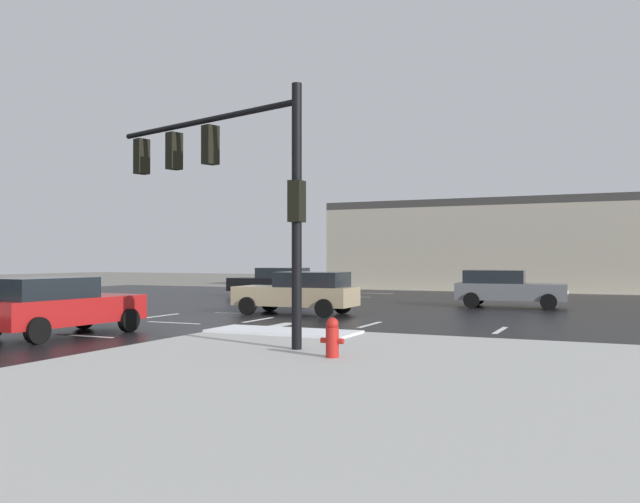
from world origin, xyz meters
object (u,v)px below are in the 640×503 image
at_px(sedan_black, 274,282).
at_px(sedan_red, 57,305).
at_px(sedan_tan, 300,292).
at_px(fire_hydrant, 332,337).
at_px(sedan_grey, 507,288).
at_px(traffic_signal_mast, 230,172).

height_order(sedan_black, sedan_red, same).
relative_size(sedan_tan, sedan_red, 0.99).
height_order(fire_hydrant, sedan_black, sedan_black).
bearing_deg(sedan_grey, sedan_tan, -137.50).
bearing_deg(traffic_signal_mast, fire_hydrant, 173.09).
xyz_separation_m(sedan_tan, sedan_red, (-2.87, -8.94, 0.00)).
bearing_deg(fire_hydrant, sedan_black, 120.85).
bearing_deg(sedan_red, sedan_tan, -13.37).
bearing_deg(traffic_signal_mast, sedan_grey, -88.13).
distance_m(traffic_signal_mast, fire_hydrant, 5.07).
bearing_deg(fire_hydrant, sedan_red, 171.58).
distance_m(fire_hydrant, sedan_black, 22.87).
bearing_deg(sedan_tan, fire_hydrant, 117.63).
distance_m(fire_hydrant, sedan_tan, 11.66).
distance_m(sedan_black, sedan_tan, 11.22).
distance_m(sedan_black, sedan_red, 18.65).
bearing_deg(sedan_tan, traffic_signal_mast, 103.94).
bearing_deg(traffic_signal_mast, sedan_red, 18.16).
relative_size(traffic_signal_mast, sedan_grey, 1.36).
bearing_deg(sedan_black, sedan_tan, 120.46).
distance_m(traffic_signal_mast, sedan_black, 20.37).
xyz_separation_m(sedan_grey, sedan_black, (-12.56, 2.66, 0.00)).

